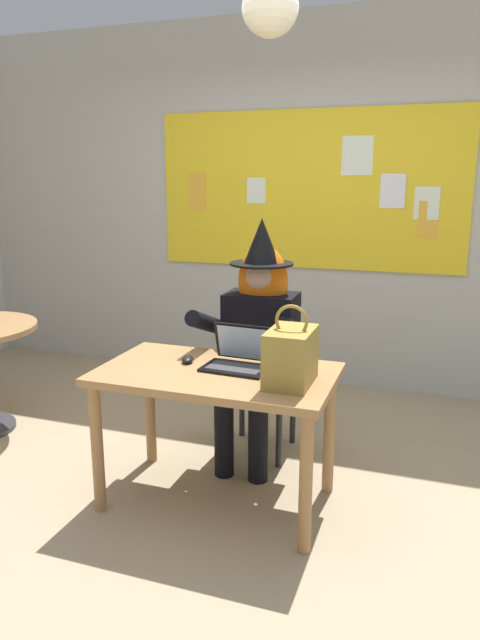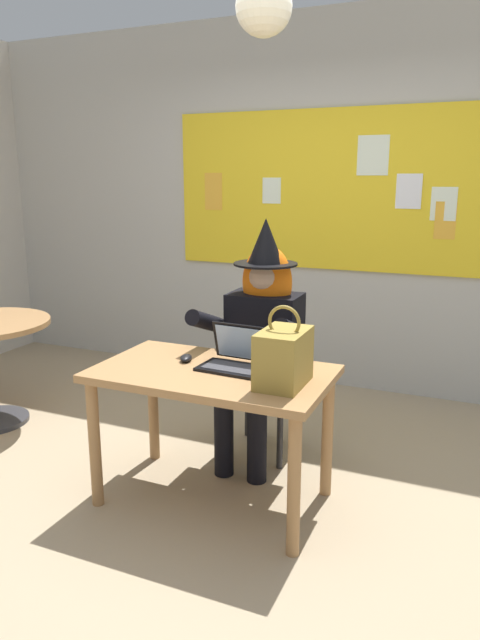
% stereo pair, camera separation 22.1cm
% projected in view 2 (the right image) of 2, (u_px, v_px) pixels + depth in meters
% --- Properties ---
extents(ground_plane, '(24.00, 24.00, 0.00)m').
position_uv_depth(ground_plane, '(213.00, 498.00, 3.09)').
color(ground_plane, tan).
extents(wall_back_bulletin, '(6.11, 2.19, 2.85)m').
position_uv_depth(wall_back_bulletin, '(324.00, 206.00, 4.53)').
color(wall_back_bulletin, '#B2B2AD').
rests_on(wall_back_bulletin, ground).
extents(desk_main, '(1.18, 0.69, 0.71)m').
position_uv_depth(desk_main, '(212.00, 390.00, 2.94)').
color(desk_main, '#A37547').
rests_on(desk_main, ground).
extents(chair_at_desk, '(0.42, 0.42, 0.92)m').
position_uv_depth(chair_at_desk, '(268.00, 367.00, 3.57)').
color(chair_at_desk, black).
rests_on(chair_at_desk, ground).
extents(person_costumed, '(0.59, 0.65, 1.43)m').
position_uv_depth(person_costumed, '(261.00, 327.00, 3.39)').
color(person_costumed, black).
rests_on(person_costumed, ground).
extents(laptop, '(0.34, 0.27, 0.21)m').
position_uv_depth(laptop, '(236.00, 358.00, 2.95)').
color(laptop, black).
rests_on(laptop, desk_main).
extents(computer_mouse, '(0.09, 0.12, 0.03)m').
position_uv_depth(computer_mouse, '(186.00, 358.00, 3.05)').
color(computer_mouse, black).
rests_on(computer_mouse, desk_main).
extents(handbag, '(0.20, 0.30, 0.38)m').
position_uv_depth(handbag, '(283.00, 357.00, 2.68)').
color(handbag, olive).
rests_on(handbag, desk_main).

